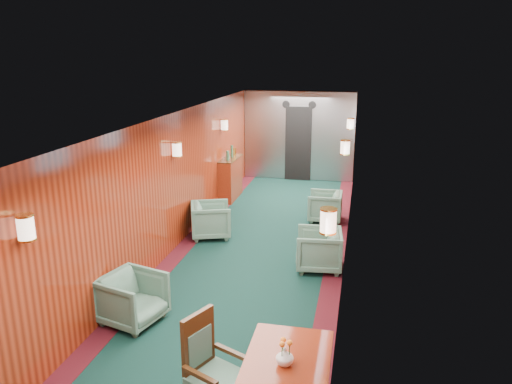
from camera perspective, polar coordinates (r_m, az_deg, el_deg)
room at (r=7.80m, az=-0.64°, el=2.62°), size 12.00×12.10×2.40m
bulkhead at (r=13.61m, az=4.90°, el=6.33°), size 2.98×0.17×2.39m
windows_right at (r=7.91m, az=10.35°, el=1.16°), size 0.02×8.60×0.80m
wall_sconces at (r=8.31m, az=0.22°, el=4.53°), size 2.97×7.97×0.25m
dining_table at (r=4.72m, az=3.60°, el=-19.76°), size 0.76×1.08×0.80m
side_chair at (r=5.01m, az=-5.47°, el=-18.85°), size 0.61×0.63×1.06m
credenza at (r=11.90m, az=-2.96°, el=1.64°), size 0.35×1.11×1.27m
flower_vase at (r=4.52m, az=3.30°, el=-18.27°), size 0.17×0.17×0.16m
armchair_left_near at (r=6.78m, az=-13.93°, el=-11.77°), size 0.89×0.87×0.66m
armchair_left_far at (r=9.49m, az=-5.15°, el=-3.21°), size 0.93×0.91×0.66m
armchair_right_near at (r=8.15m, az=7.17°, el=-6.56°), size 0.79×0.77×0.66m
armchair_right_far at (r=10.42m, az=7.86°, el=-1.67°), size 0.69×0.67×0.62m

